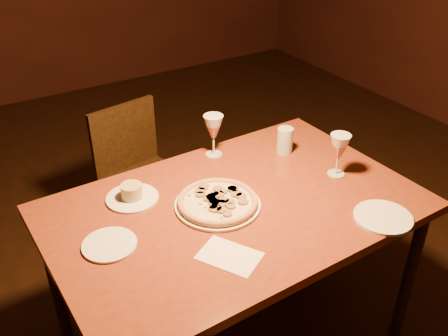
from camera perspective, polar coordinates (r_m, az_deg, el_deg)
dining_table at (r=1.95m, az=1.25°, el=-5.78°), size 1.42×0.93×0.75m
chair_far at (r=2.71m, az=-9.70°, el=-0.39°), size 0.45×0.45×0.80m
pizza_plate at (r=1.89m, az=-0.74°, el=-3.90°), size 0.33×0.33×0.04m
ramekin_saucer at (r=1.96m, az=-10.48°, el=-3.00°), size 0.20×0.20×0.06m
wine_glass_far at (r=2.18m, az=-1.21°, el=3.72°), size 0.09×0.09×0.19m
wine_glass_right at (r=2.09m, az=12.95°, el=1.46°), size 0.08×0.08×0.18m
water_tumbler at (r=2.24m, az=6.97°, el=3.15°), size 0.07×0.07×0.12m
side_plate_left at (r=1.76m, az=-12.96°, el=-8.53°), size 0.19×0.19×0.01m
side_plate_near at (r=1.92m, az=17.72°, el=-5.39°), size 0.21×0.21×0.01m
menu_card at (r=1.68m, az=0.62°, el=-10.00°), size 0.22×0.24×0.00m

